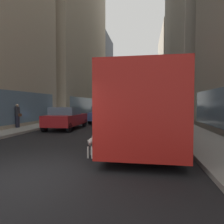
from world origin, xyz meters
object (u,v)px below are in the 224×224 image
Objects in this scene: transit_bus at (143,105)px; car_red_coupe at (66,118)px; car_blue_hatchback at (103,114)px; dalmatian_dog at (92,142)px; car_black_suv at (134,111)px; pedestrian_with_handbag at (18,115)px; car_silver_sedan at (145,110)px; car_yellow_taxi at (145,108)px.

transit_bus reaches higher than car_red_coupe.
car_blue_hatchback is 12.58m from dalmatian_dog.
dalmatian_dog is (-0.11, -23.13, -0.31)m from car_black_suv.
car_blue_hatchback is 2.62× the size of pedestrian_with_handbag.
car_blue_hatchback is at bearing -104.23° from car_silver_sedan.
car_red_coupe is 2.46× the size of pedestrian_with_handbag.
car_silver_sedan and car_blue_hatchback have the same top height.
car_red_coupe is (-5.60, 2.80, -0.95)m from transit_bus.
transit_bus is at bearing -12.60° from pedestrian_with_handbag.
car_yellow_taxi is at bearing 90.00° from transit_bus.
car_red_coupe is 4.33× the size of dalmatian_dog.
car_silver_sedan is at bearing 72.30° from car_black_suv.
pedestrian_with_handbag is at bearing -166.80° from car_red_coupe.
car_blue_hatchback is (-4.00, 8.19, -0.95)m from transit_bus.
car_yellow_taxi is 1.05× the size of car_red_coupe.
car_blue_hatchback is at bearing 100.47° from dalmatian_dog.
transit_bus is 2.52× the size of car_black_suv.
car_yellow_taxi and car_silver_sedan have the same top height.
transit_bus is 2.71× the size of car_silver_sedan.
transit_bus reaches higher than car_silver_sedan.
car_red_coupe is at bearing 13.20° from pedestrian_with_handbag.
car_yellow_taxi is (0.00, 39.31, -0.95)m from transit_bus.
dalmatian_dog is (-1.71, -4.18, -1.26)m from transit_bus.
car_black_suv is 4.76× the size of dalmatian_dog.
pedestrian_with_handbag is at bearing -113.50° from car_black_suv.
car_blue_hatchback reaches higher than dalmatian_dog.
dalmatian_dog is at bearing -40.45° from pedestrian_with_handbag.
pedestrian_with_handbag is (-8.97, 2.00, -0.76)m from transit_bus.
car_yellow_taxi is at bearing 90.00° from car_silver_sedan.
car_red_coupe is (-5.60, -36.52, -0.00)m from car_yellow_taxi.
car_black_suv and car_red_coupe have the same top height.
transit_bus is 6.82× the size of pedestrian_with_handbag.
pedestrian_with_handbag is (-8.97, -37.31, 0.19)m from car_yellow_taxi.
car_silver_sedan is at bearing 86.51° from dalmatian_dog.
car_red_coupe is 0.94× the size of car_blue_hatchback.
car_black_suv is 16.64m from car_red_coupe.
transit_bus is at bearing -90.00° from car_yellow_taxi.
pedestrian_with_handbag is at bearing -128.80° from car_blue_hatchback.
car_black_suv is at bearing -107.70° from car_silver_sedan.
transit_bus is 2.61× the size of car_blue_hatchback.
car_yellow_taxi is 15.35m from car_silver_sedan.
car_black_suv and car_yellow_taxi have the same top height.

